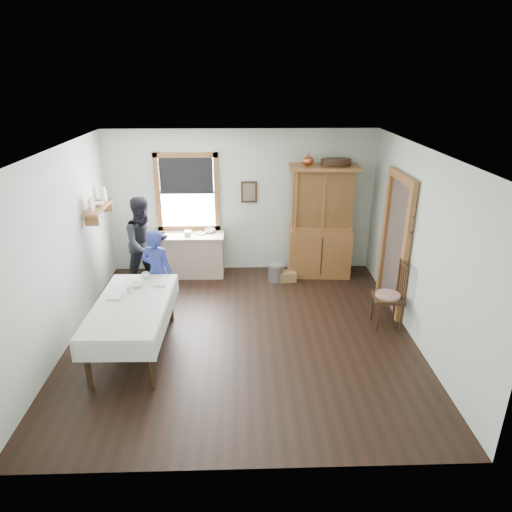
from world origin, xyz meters
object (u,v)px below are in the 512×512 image
object	(u,v)px
work_counter	(187,255)
spindle_chair	(389,294)
woman_blue	(158,276)
dining_table	(134,327)
wicker_basket	(287,276)
pail	(276,272)
china_hutch	(321,222)
figure_dark	(146,247)

from	to	relation	value
work_counter	spindle_chair	distance (m)	3.81
woman_blue	dining_table	bearing A→B (deg)	101.24
work_counter	wicker_basket	bearing A→B (deg)	-9.59
wicker_basket	woman_blue	bearing A→B (deg)	-151.04
work_counter	pail	size ratio (longest dim) A/B	4.37
china_hutch	wicker_basket	world-z (taller)	china_hutch
dining_table	work_counter	bearing A→B (deg)	80.11
pail	spindle_chair	bearing A→B (deg)	-46.55
china_hutch	woman_blue	size ratio (longest dim) A/B	1.58
spindle_chair	pail	bearing A→B (deg)	138.00
work_counter	woman_blue	world-z (taller)	woman_blue
china_hutch	figure_dark	distance (m)	3.21
china_hutch	dining_table	distance (m)	3.96
work_counter	spindle_chair	world-z (taller)	spindle_chair
pail	woman_blue	world-z (taller)	woman_blue
pail	wicker_basket	size ratio (longest dim) A/B	1.05
spindle_chair	woman_blue	xyz separation A→B (m)	(-3.53, 0.45, 0.15)
wicker_basket	woman_blue	size ratio (longest dim) A/B	0.23
china_hutch	dining_table	bearing A→B (deg)	-136.00
wicker_basket	figure_dark	bearing A→B (deg)	-175.31
wicker_basket	dining_table	bearing A→B (deg)	-136.17
wicker_basket	woman_blue	distance (m)	2.54
spindle_chair	woman_blue	bearing A→B (deg)	177.35
dining_table	figure_dark	world-z (taller)	figure_dark
work_counter	woman_blue	distance (m)	1.58
china_hutch	woman_blue	world-z (taller)	china_hutch
dining_table	wicker_basket	size ratio (longest dim) A/B	6.14
china_hutch	spindle_chair	xyz separation A→B (m)	(0.74, -1.93, -0.53)
dining_table	wicker_basket	xyz separation A→B (m)	(2.34, 2.24, -0.29)
dining_table	pail	world-z (taller)	dining_table
pail	woman_blue	xyz separation A→B (m)	(-1.95, -1.22, 0.50)
china_hutch	woman_blue	distance (m)	3.18
china_hutch	figure_dark	xyz separation A→B (m)	(-3.16, -0.50, -0.27)
china_hutch	spindle_chair	bearing A→B (deg)	-65.60
spindle_chair	dining_table	bearing A→B (deg)	-166.23
wicker_basket	woman_blue	xyz separation A→B (m)	(-2.16, -1.20, 0.58)
pail	figure_dark	bearing A→B (deg)	-174.39
spindle_chair	woman_blue	world-z (taller)	woman_blue
figure_dark	china_hutch	bearing A→B (deg)	-25.84
work_counter	pail	bearing A→B (deg)	-10.15
pail	figure_dark	xyz separation A→B (m)	(-2.32, -0.23, 0.62)
china_hutch	dining_table	xyz separation A→B (m)	(-2.97, -2.53, -0.67)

